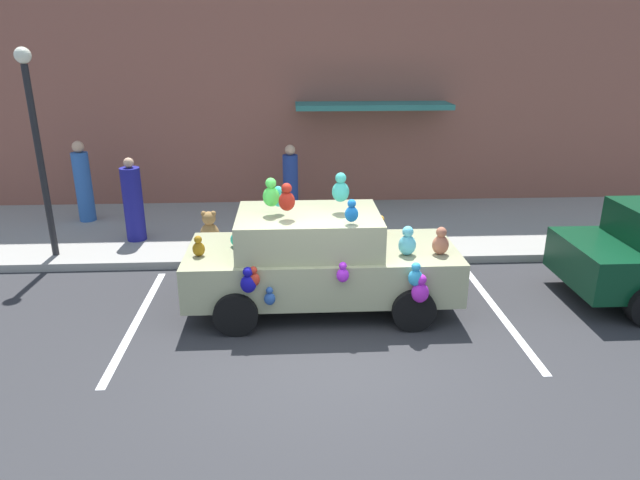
{
  "coord_description": "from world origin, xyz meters",
  "views": [
    {
      "loc": [
        -0.46,
        -6.76,
        4.02
      ],
      "look_at": [
        0.0,
        1.96,
        0.9
      ],
      "focal_mm": 31.71,
      "sensor_mm": 36.0,
      "label": 1
    }
  ],
  "objects_px": {
    "pedestrian_near_shopfront": "(291,184)",
    "pedestrian_by_lamp": "(133,203)",
    "street_lamp_post": "(36,133)",
    "pedestrian_walking_past": "(83,184)",
    "plush_covered_car": "(319,259)",
    "teddy_bear_on_sidewalk": "(210,230)"
  },
  "relations": [
    {
      "from": "teddy_bear_on_sidewalk",
      "to": "street_lamp_post",
      "type": "height_order",
      "value": "street_lamp_post"
    },
    {
      "from": "plush_covered_car",
      "to": "pedestrian_by_lamp",
      "type": "xyz_separation_m",
      "value": [
        -3.57,
        2.95,
        0.12
      ]
    },
    {
      "from": "pedestrian_walking_past",
      "to": "street_lamp_post",
      "type": "bearing_deg",
      "value": -87.26
    },
    {
      "from": "pedestrian_by_lamp",
      "to": "pedestrian_near_shopfront",
      "type": "bearing_deg",
      "value": 24.39
    },
    {
      "from": "street_lamp_post",
      "to": "pedestrian_by_lamp",
      "type": "relative_size",
      "value": 2.22
    },
    {
      "from": "street_lamp_post",
      "to": "pedestrian_walking_past",
      "type": "xyz_separation_m",
      "value": [
        -0.1,
        2.17,
        -1.47
      ]
    },
    {
      "from": "plush_covered_car",
      "to": "pedestrian_walking_past",
      "type": "xyz_separation_m",
      "value": [
        -5.0,
        4.32,
        0.18
      ]
    },
    {
      "from": "plush_covered_car",
      "to": "pedestrian_near_shopfront",
      "type": "height_order",
      "value": "plush_covered_car"
    },
    {
      "from": "teddy_bear_on_sidewalk",
      "to": "pedestrian_by_lamp",
      "type": "distance_m",
      "value": 1.67
    },
    {
      "from": "pedestrian_walking_past",
      "to": "pedestrian_by_lamp",
      "type": "distance_m",
      "value": 1.98
    },
    {
      "from": "plush_covered_car",
      "to": "teddy_bear_on_sidewalk",
      "type": "bearing_deg",
      "value": 129.16
    },
    {
      "from": "plush_covered_car",
      "to": "pedestrian_by_lamp",
      "type": "bearing_deg",
      "value": 140.47
    },
    {
      "from": "pedestrian_near_shopfront",
      "to": "plush_covered_car",
      "type": "bearing_deg",
      "value": -84.51
    },
    {
      "from": "plush_covered_car",
      "to": "pedestrian_near_shopfront",
      "type": "relative_size",
      "value": 2.49
    },
    {
      "from": "pedestrian_walking_past",
      "to": "plush_covered_car",
      "type": "bearing_deg",
      "value": -40.83
    },
    {
      "from": "street_lamp_post",
      "to": "pedestrian_walking_past",
      "type": "bearing_deg",
      "value": 92.74
    },
    {
      "from": "pedestrian_near_shopfront",
      "to": "pedestrian_by_lamp",
      "type": "xyz_separation_m",
      "value": [
        -3.15,
        -1.43,
        0.0
      ]
    },
    {
      "from": "street_lamp_post",
      "to": "pedestrian_near_shopfront",
      "type": "xyz_separation_m",
      "value": [
        4.48,
        2.22,
        -1.53
      ]
    },
    {
      "from": "plush_covered_car",
      "to": "pedestrian_walking_past",
      "type": "relative_size",
      "value": 2.3
    },
    {
      "from": "pedestrian_near_shopfront",
      "to": "pedestrian_by_lamp",
      "type": "relative_size",
      "value": 0.98
    },
    {
      "from": "teddy_bear_on_sidewalk",
      "to": "street_lamp_post",
      "type": "distance_m",
      "value": 3.5
    },
    {
      "from": "plush_covered_car",
      "to": "pedestrian_near_shopfront",
      "type": "distance_m",
      "value": 4.4
    }
  ]
}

